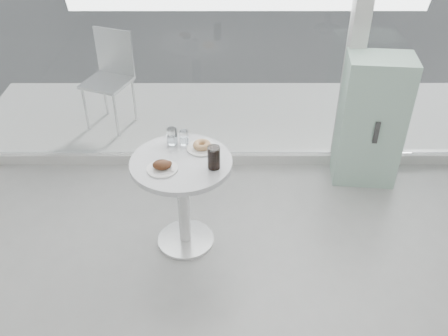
{
  "coord_description": "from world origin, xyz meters",
  "views": [
    {
      "loc": [
        -0.2,
        -0.95,
        2.75
      ],
      "look_at": [
        -0.2,
        1.7,
        0.85
      ],
      "focal_mm": 40.0,
      "sensor_mm": 36.0,
      "label": 1
    }
  ],
  "objects_px": {
    "water_tumbler_a": "(172,137)",
    "cola_glass": "(214,158)",
    "mint_cabinet": "(371,121)",
    "water_tumbler_b": "(184,138)",
    "main_table": "(182,186)",
    "plate_fritter": "(163,166)",
    "patio_chair": "(110,73)",
    "plate_donut": "(202,146)"
  },
  "relations": [
    {
      "from": "water_tumbler_a",
      "to": "cola_glass",
      "type": "xyz_separation_m",
      "value": [
        0.31,
        -0.3,
        0.02
      ]
    },
    {
      "from": "mint_cabinet",
      "to": "water_tumbler_a",
      "type": "xyz_separation_m",
      "value": [
        -1.64,
        -0.65,
        0.24
      ]
    },
    {
      "from": "water_tumbler_b",
      "to": "mint_cabinet",
      "type": "bearing_deg",
      "value": 22.65
    },
    {
      "from": "main_table",
      "to": "water_tumbler_b",
      "type": "xyz_separation_m",
      "value": [
        0.01,
        0.21,
        0.27
      ]
    },
    {
      "from": "cola_glass",
      "to": "water_tumbler_a",
      "type": "bearing_deg",
      "value": 135.88
    },
    {
      "from": "plate_fritter",
      "to": "patio_chair",
      "type": "bearing_deg",
      "value": 111.1
    },
    {
      "from": "plate_fritter",
      "to": "plate_donut",
      "type": "height_order",
      "value": "plate_fritter"
    },
    {
      "from": "plate_donut",
      "to": "water_tumbler_b",
      "type": "bearing_deg",
      "value": 155.46
    },
    {
      "from": "patio_chair",
      "to": "plate_donut",
      "type": "distance_m",
      "value": 1.93
    },
    {
      "from": "plate_donut",
      "to": "water_tumbler_b",
      "type": "xyz_separation_m",
      "value": [
        -0.13,
        0.06,
        0.03
      ]
    },
    {
      "from": "plate_donut",
      "to": "cola_glass",
      "type": "height_order",
      "value": "cola_glass"
    },
    {
      "from": "plate_donut",
      "to": "water_tumbler_a",
      "type": "distance_m",
      "value": 0.23
    },
    {
      "from": "plate_donut",
      "to": "water_tumbler_a",
      "type": "height_order",
      "value": "water_tumbler_a"
    },
    {
      "from": "plate_fritter",
      "to": "plate_donut",
      "type": "relative_size",
      "value": 0.95
    },
    {
      "from": "mint_cabinet",
      "to": "cola_glass",
      "type": "distance_m",
      "value": 1.65
    },
    {
      "from": "plate_donut",
      "to": "water_tumbler_b",
      "type": "height_order",
      "value": "water_tumbler_b"
    },
    {
      "from": "patio_chair",
      "to": "water_tumbler_a",
      "type": "bearing_deg",
      "value": -42.34
    },
    {
      "from": "plate_fritter",
      "to": "water_tumbler_a",
      "type": "relative_size",
      "value": 1.69
    },
    {
      "from": "water_tumbler_b",
      "to": "cola_glass",
      "type": "xyz_separation_m",
      "value": [
        0.22,
        -0.29,
        0.03
      ]
    },
    {
      "from": "main_table",
      "to": "plate_donut",
      "type": "distance_m",
      "value": 0.32
    },
    {
      "from": "main_table",
      "to": "plate_donut",
      "type": "relative_size",
      "value": 3.44
    },
    {
      "from": "mint_cabinet",
      "to": "plate_donut",
      "type": "height_order",
      "value": "mint_cabinet"
    },
    {
      "from": "water_tumbler_a",
      "to": "water_tumbler_b",
      "type": "height_order",
      "value": "water_tumbler_a"
    },
    {
      "from": "mint_cabinet",
      "to": "water_tumbler_b",
      "type": "bearing_deg",
      "value": -151.55
    },
    {
      "from": "main_table",
      "to": "water_tumbler_b",
      "type": "distance_m",
      "value": 0.34
    },
    {
      "from": "main_table",
      "to": "plate_fritter",
      "type": "relative_size",
      "value": 3.61
    },
    {
      "from": "mint_cabinet",
      "to": "cola_glass",
      "type": "bearing_deg",
      "value": -138.9
    },
    {
      "from": "main_table",
      "to": "patio_chair",
      "type": "height_order",
      "value": "patio_chair"
    },
    {
      "from": "plate_fritter",
      "to": "plate_donut",
      "type": "bearing_deg",
      "value": 44.86
    },
    {
      "from": "plate_fritter",
      "to": "cola_glass",
      "type": "bearing_deg",
      "value": 3.56
    },
    {
      "from": "plate_donut",
      "to": "mint_cabinet",
      "type": "bearing_deg",
      "value": 26.51
    },
    {
      "from": "patio_chair",
      "to": "water_tumbler_b",
      "type": "relative_size",
      "value": 8.85
    },
    {
      "from": "plate_fritter",
      "to": "water_tumbler_a",
      "type": "distance_m",
      "value": 0.32
    },
    {
      "from": "patio_chair",
      "to": "water_tumbler_a",
      "type": "relative_size",
      "value": 7.71
    },
    {
      "from": "main_table",
      "to": "water_tumbler_a",
      "type": "relative_size",
      "value": 6.11
    },
    {
      "from": "patio_chair",
      "to": "cola_glass",
      "type": "distance_m",
      "value": 2.18
    },
    {
      "from": "main_table",
      "to": "water_tumbler_b",
      "type": "relative_size",
      "value": 7.01
    },
    {
      "from": "main_table",
      "to": "cola_glass",
      "type": "bearing_deg",
      "value": -19.6
    },
    {
      "from": "mint_cabinet",
      "to": "plate_donut",
      "type": "distance_m",
      "value": 1.6
    },
    {
      "from": "mint_cabinet",
      "to": "cola_glass",
      "type": "height_order",
      "value": "mint_cabinet"
    },
    {
      "from": "water_tumbler_b",
      "to": "plate_donut",
      "type": "bearing_deg",
      "value": -24.54
    },
    {
      "from": "plate_fritter",
      "to": "water_tumbler_b",
      "type": "distance_m",
      "value": 0.34
    }
  ]
}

